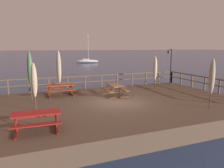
# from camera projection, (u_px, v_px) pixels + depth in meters

# --- Properties ---
(ground_plane) EXTENTS (600.00, 600.00, 0.00)m
(ground_plane) POSITION_uv_depth(u_px,v_px,m) (116.00, 115.00, 13.49)
(ground_plane) COLOR navy
(wooden_deck) EXTENTS (15.83, 9.97, 0.88)m
(wooden_deck) POSITION_uv_depth(u_px,v_px,m) (116.00, 109.00, 13.42)
(wooden_deck) COLOR brown
(wooden_deck) RESTS_ON ground
(railing_waterside_far) EXTENTS (15.63, 0.10, 1.09)m
(railing_waterside_far) POSITION_uv_depth(u_px,v_px,m) (94.00, 79.00, 17.65)
(railing_waterside_far) COLOR brown
(railing_waterside_far) RESTS_ON wooden_deck
(railing_side_right) EXTENTS (0.10, 9.77, 1.09)m
(railing_side_right) POSITION_uv_depth(u_px,v_px,m) (212.00, 83.00, 16.07)
(railing_side_right) COLOR brown
(railing_side_right) RESTS_ON wooden_deck
(picnic_table_mid_right) EXTENTS (1.46, 1.90, 0.78)m
(picnic_table_mid_right) POSITION_uv_depth(u_px,v_px,m) (115.00, 88.00, 14.96)
(picnic_table_mid_right) COLOR brown
(picnic_table_mid_right) RESTS_ON wooden_deck
(picnic_table_mid_left) EXTENTS (1.94, 1.41, 0.78)m
(picnic_table_mid_left) POSITION_uv_depth(u_px,v_px,m) (60.00, 88.00, 15.03)
(picnic_table_mid_left) COLOR #993819
(picnic_table_mid_left) RESTS_ON wooden_deck
(picnic_table_front_right) EXTENTS (1.94, 1.50, 0.78)m
(picnic_table_front_right) POSITION_uv_depth(u_px,v_px,m) (36.00, 118.00, 8.63)
(picnic_table_front_right) COLOR maroon
(picnic_table_front_right) RESTS_ON wooden_deck
(patio_umbrella_tall_back_right) EXTENTS (0.32, 0.32, 2.63)m
(patio_umbrella_tall_back_right) POSITION_uv_depth(u_px,v_px,m) (155.00, 68.00, 17.15)
(patio_umbrella_tall_back_right) COLOR #4C3828
(patio_umbrella_tall_back_right) RESTS_ON wooden_deck
(patio_umbrella_tall_back_left) EXTENTS (0.32, 0.32, 3.11)m
(patio_umbrella_tall_back_left) POSITION_uv_depth(u_px,v_px,m) (59.00, 67.00, 14.75)
(patio_umbrella_tall_back_left) COLOR #4C3828
(patio_umbrella_tall_back_left) RESTS_ON wooden_deck
(patio_umbrella_short_mid) EXTENTS (0.32, 0.32, 2.56)m
(patio_umbrella_short_mid) POSITION_uv_depth(u_px,v_px,m) (34.00, 80.00, 11.26)
(patio_umbrella_short_mid) COLOR #4C3828
(patio_umbrella_short_mid) RESTS_ON wooden_deck
(patio_umbrella_short_front) EXTENTS (0.32, 0.32, 3.10)m
(patio_umbrella_short_front) POSITION_uv_depth(u_px,v_px,m) (30.00, 70.00, 13.30)
(patio_umbrella_short_front) COLOR #4C3828
(patio_umbrella_short_front) RESTS_ON wooden_deck
(patio_umbrella_tall_mid_left) EXTENTS (0.32, 0.32, 2.76)m
(patio_umbrella_tall_mid_left) POSITION_uv_depth(u_px,v_px,m) (212.00, 77.00, 11.74)
(patio_umbrella_tall_mid_left) COLOR #4C3828
(patio_umbrella_tall_mid_left) RESTS_ON wooden_deck
(lamp_post_hooked) EXTENTS (0.62, 0.43, 3.20)m
(lamp_post_hooked) POSITION_uv_depth(u_px,v_px,m) (170.00, 61.00, 19.40)
(lamp_post_hooked) COLOR black
(lamp_post_hooked) RESTS_ON wooden_deck
(sailboat_distant) EXTENTS (6.23, 3.33, 7.72)m
(sailboat_distant) POSITION_uv_depth(u_px,v_px,m) (87.00, 61.00, 58.65)
(sailboat_distant) COLOR white
(sailboat_distant) RESTS_ON ground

